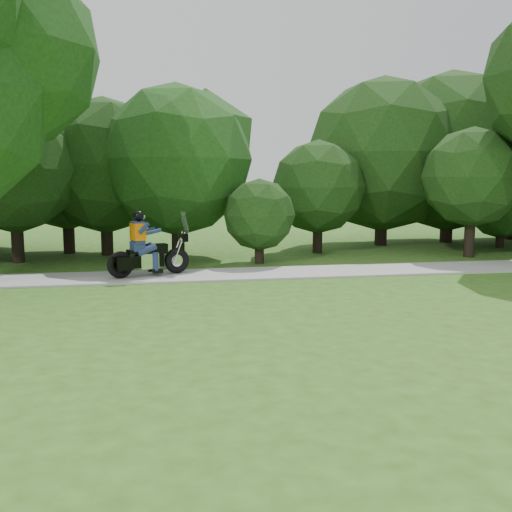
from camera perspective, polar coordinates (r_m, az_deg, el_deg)
name	(u,v)px	position (r m, az deg, el deg)	size (l,w,h in m)	color
ground	(441,344)	(10.73, 17.99, -8.37)	(100.00, 100.00, 0.00)	#355317
walkway	(314,272)	(17.99, 5.83, -1.57)	(60.00, 2.20, 0.06)	#979792
tree_line	(309,161)	(24.61, 5.31, 9.43)	(40.55, 11.40, 7.87)	black
touring_motorcycle	(144,253)	(17.11, -11.15, 0.34)	(2.47, 1.38, 1.95)	black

